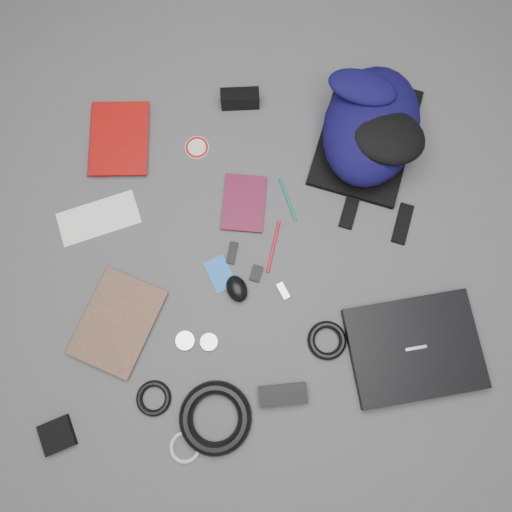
{
  "coord_description": "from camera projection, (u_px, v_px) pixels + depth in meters",
  "views": [
    {
      "loc": [
        -0.03,
        -0.3,
        1.39
      ],
      "look_at": [
        0.0,
        0.0,
        0.02
      ],
      "focal_mm": 35.0,
      "sensor_mm": 36.0,
      "label": 1
    }
  ],
  "objects": [
    {
      "name": "ground",
      "position": [
        256.0,
        257.0,
        1.42
      ],
      "size": [
        4.0,
        4.0,
        0.0
      ],
      "primitive_type": "plane",
      "color": "#4F4F51",
      "rests_on": "ground"
    },
    {
      "name": "backpack",
      "position": [
        371.0,
        126.0,
        1.41
      ],
      "size": [
        0.42,
        0.49,
        0.17
      ],
      "primitive_type": null,
      "rotation": [
        0.0,
        0.0,
        -0.38
      ],
      "color": "black",
      "rests_on": "ground"
    },
    {
      "name": "laptop",
      "position": [
        414.0,
        348.0,
        1.35
      ],
      "size": [
        0.37,
        0.3,
        0.03
      ],
      "primitive_type": "cube",
      "rotation": [
        0.0,
        0.0,
        0.08
      ],
      "color": "black",
      "rests_on": "ground"
    },
    {
      "name": "textbook_red",
      "position": [
        90.0,
        139.0,
        1.48
      ],
      "size": [
        0.19,
        0.25,
        0.03
      ],
      "primitive_type": "imported",
      "rotation": [
        0.0,
        0.0,
        -0.07
      ],
      "color": "#8E0808",
      "rests_on": "ground"
    },
    {
      "name": "comic_book",
      "position": [
        87.0,
        309.0,
        1.38
      ],
      "size": [
        0.29,
        0.32,
        0.02
      ],
      "primitive_type": "imported",
      "rotation": [
        0.0,
        0.0,
        -0.49
      ],
      "color": "#BF700D",
      "rests_on": "ground"
    },
    {
      "name": "envelope",
      "position": [
        99.0,
        218.0,
        1.44
      ],
      "size": [
        0.25,
        0.16,
        0.0
      ],
      "primitive_type": "cube",
      "rotation": [
        0.0,
        0.0,
        0.24
      ],
      "color": "white",
      "rests_on": "ground"
    },
    {
      "name": "dvd_case",
      "position": [
        244.0,
        203.0,
        1.44
      ],
      "size": [
        0.15,
        0.19,
        0.01
      ],
      "primitive_type": "cube",
      "rotation": [
        0.0,
        0.0,
        -0.17
      ],
      "color": "#480D22",
      "rests_on": "ground"
    },
    {
      "name": "compact_camera",
      "position": [
        240.0,
        99.0,
        1.49
      ],
      "size": [
        0.12,
        0.05,
        0.06
      ],
      "primitive_type": "cube",
      "rotation": [
        0.0,
        0.0,
        -0.04
      ],
      "color": "black",
      "rests_on": "ground"
    },
    {
      "name": "sticker_disc",
      "position": [
        197.0,
        147.0,
        1.49
      ],
      "size": [
        0.09,
        0.09,
        0.0
      ],
      "primitive_type": "cylinder",
      "rotation": [
        0.0,
        0.0,
        0.22
      ],
      "color": "silver",
      "rests_on": "ground"
    },
    {
      "name": "pen_teal",
      "position": [
        288.0,
        199.0,
        1.45
      ],
      "size": [
        0.04,
        0.14,
        0.01
      ],
      "primitive_type": "cylinder",
      "rotation": [
        1.57,
        0.0,
        0.25
      ],
      "color": "#0C6F58",
      "rests_on": "ground"
    },
    {
      "name": "pen_red",
      "position": [
        273.0,
        246.0,
        1.42
      ],
      "size": [
        0.06,
        0.15,
        0.01
      ],
      "primitive_type": "cylinder",
      "rotation": [
        1.57,
        0.0,
        -0.31
      ],
      "color": "red",
      "rests_on": "ground"
    },
    {
      "name": "id_badge",
      "position": [
        220.0,
        274.0,
        1.4
      ],
      "size": [
        0.09,
        0.11,
        0.0
      ],
      "primitive_type": "cube",
      "rotation": [
        0.0,
        0.0,
        0.36
      ],
      "color": "blue",
      "rests_on": "ground"
    },
    {
      "name": "usb_black",
      "position": [
        232.0,
        253.0,
        1.41
      ],
      "size": [
        0.04,
        0.07,
        0.01
      ],
      "primitive_type": "cube",
      "rotation": [
        0.0,
        0.0,
        -0.29
      ],
      "color": "black",
      "rests_on": "ground"
    },
    {
      "name": "usb_silver",
      "position": [
        283.0,
        291.0,
        1.39
      ],
      "size": [
        0.04,
        0.05,
        0.01
      ],
      "primitive_type": "cube",
      "rotation": [
        0.0,
        0.0,
        0.4
      ],
      "color": "#B2B2B4",
      "rests_on": "ground"
    },
    {
      "name": "key_fob",
      "position": [
        256.0,
        273.0,
        1.4
      ],
      "size": [
        0.04,
        0.05,
        0.01
      ],
      "primitive_type": "cube",
      "rotation": [
        0.0,
        0.0,
        -0.39
      ],
      "color": "black",
      "rests_on": "ground"
    },
    {
      "name": "mouse",
      "position": [
        237.0,
        289.0,
        1.38
      ],
      "size": [
        0.08,
        0.09,
        0.04
      ],
      "primitive_type": "ellipsoid",
      "rotation": [
        0.0,
        0.0,
        0.33
      ],
      "color": "black",
      "rests_on": "ground"
    },
    {
      "name": "headphone_left",
      "position": [
        185.0,
        341.0,
        1.36
      ],
      "size": [
        0.06,
        0.06,
        0.01
      ],
      "primitive_type": "cylinder",
      "rotation": [
        0.0,
        0.0,
        -0.25
      ],
      "color": "silver",
      "rests_on": "ground"
    },
    {
      "name": "headphone_right",
      "position": [
        209.0,
        342.0,
        1.36
      ],
      "size": [
        0.05,
        0.05,
        0.01
      ],
      "primitive_type": "cylinder",
      "rotation": [
        0.0,
        0.0,
        0.13
      ],
      "color": "#B8B7BA",
      "rests_on": "ground"
    },
    {
      "name": "cable_coil",
      "position": [
        327.0,
        340.0,
        1.36
      ],
      "size": [
        0.14,
        0.14,
        0.02
      ],
      "primitive_type": "torus",
      "rotation": [
        0.0,
        0.0,
        -0.38
      ],
      "color": "black",
      "rests_on": "ground"
    },
    {
      "name": "power_brick",
      "position": [
        283.0,
        395.0,
        1.32
      ],
      "size": [
        0.13,
        0.05,
        0.03
      ],
      "primitive_type": "cube",
      "rotation": [
        0.0,
        0.0,
        0.01
      ],
      "color": "black",
      "rests_on": "ground"
    },
    {
      "name": "power_cord_coil",
      "position": [
        215.0,
        418.0,
        1.31
      ],
      "size": [
        0.22,
        0.22,
        0.04
      ],
      "primitive_type": "torus",
      "rotation": [
        0.0,
        0.0,
        -0.16
      ],
      "color": "black",
      "rests_on": "ground"
    },
    {
      "name": "pouch",
      "position": [
        57.0,
        435.0,
        1.3
      ],
      "size": [
        0.1,
        0.1,
        0.02
      ],
      "primitive_type": "cube",
      "rotation": [
        0.0,
        0.0,
        0.31
      ],
      "color": "black",
      "rests_on": "ground"
    },
    {
      "name": "earbud_coil",
      "position": [
        154.0,
        398.0,
        1.33
      ],
      "size": [
        0.12,
        0.12,
        0.02
      ],
      "primitive_type": "torus",
      "rotation": [
        0.0,
        0.0,
        0.38
      ],
      "color": "black",
      "rests_on": "ground"
    },
    {
      "name": "white_cable_coil",
      "position": [
        185.0,
        447.0,
        1.3
      ],
      "size": [
        0.09,
        0.09,
        0.01
      ],
      "primitive_type": "torus",
      "rotation": [
        0.0,
        0.0,
        -0.11
      ],
      "color": "beige",
      "rests_on": "ground"
    }
  ]
}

